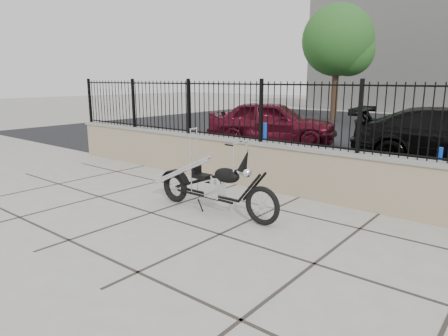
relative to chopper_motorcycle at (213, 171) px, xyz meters
The scene contains 9 objects.
ground_plane 1.24m from the chopper_motorcycle, 43.65° to the right, with size 90.00×90.00×0.00m, color #99968E.
parking_lot 11.85m from the chopper_motorcycle, 86.46° to the left, with size 30.00×30.00×0.00m, color black.
retaining_wall 1.96m from the chopper_motorcycle, 67.93° to the left, with size 14.00×0.36×0.96m, color gray.
iron_fence 2.12m from the chopper_motorcycle, 67.93° to the left, with size 14.00×0.08×1.20m, color black.
chopper_motorcycle is the anchor object (origin of this frame).
car_red 7.55m from the chopper_motorcycle, 114.87° to the left, with size 1.75×4.36×1.49m, color #4F0B19.
bollard_a 4.43m from the chopper_motorcycle, 111.99° to the left, with size 0.13×0.13×1.05m, color #0A55A2.
bollard_b 4.73m from the chopper_motorcycle, 56.35° to the left, with size 0.10×0.10×0.87m, color #0B43AF.
tree_left 16.65m from the chopper_motorcycle, 107.18° to the left, with size 3.64×3.64×6.15m.
Camera 1 is at (3.47, -4.18, 2.21)m, focal length 32.00 mm.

